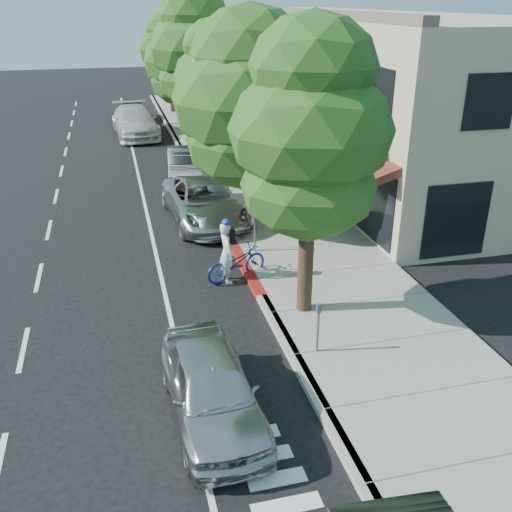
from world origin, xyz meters
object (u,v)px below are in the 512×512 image
object	(u,v)px
dark_suv_far	(131,110)
street_tree_0	(311,135)
street_tree_2	(217,81)
bicycle	(236,262)
street_tree_1	(250,102)
dark_sedan	(185,165)
street_tree_5	(170,51)
cyclist	(227,253)
near_car_a	(212,388)
street_tree_3	(195,50)
silver_suv	(205,202)
white_pickup	(135,122)
street_tree_4	(181,62)
pedestrian	(232,162)

from	to	relation	value
dark_suv_far	street_tree_0	bearing A→B (deg)	-79.83
street_tree_2	bicycle	distance (m)	10.40
street_tree_1	street_tree_2	size ratio (longest dim) A/B	1.08
bicycle	street_tree_1	bearing A→B (deg)	-40.58
bicycle	dark_sedan	size ratio (longest dim) A/B	0.46
street_tree_0	bicycle	world-z (taller)	street_tree_0
street_tree_5	cyclist	bearing A→B (deg)	-93.32
street_tree_0	street_tree_2	xyz separation A→B (m)	(0.00, 12.00, -0.29)
near_car_a	street_tree_2	bearing A→B (deg)	76.05
street_tree_1	bicycle	xyz separation A→B (m)	(-1.30, -3.52, -4.08)
street_tree_3	silver_suv	size ratio (longest dim) A/B	1.53
street_tree_2	street_tree_0	bearing A→B (deg)	-90.00
silver_suv	white_pickup	xyz separation A→B (m)	(-1.70, 15.50, 0.11)
street_tree_5	near_car_a	size ratio (longest dim) A/B	1.71
cyclist	street_tree_2	bearing A→B (deg)	-14.58
street_tree_4	street_tree_0	bearing A→B (deg)	-90.00
bicycle	silver_suv	bearing A→B (deg)	-19.16
street_tree_1	cyclist	distance (m)	5.40
street_tree_3	bicycle	bearing A→B (deg)	-94.79
street_tree_2	cyclist	xyz separation A→B (m)	(-1.60, -9.62, -3.58)
street_tree_0	near_car_a	size ratio (longest dim) A/B	1.82
street_tree_0	street_tree_3	distance (m)	18.01
cyclist	dark_sedan	world-z (taller)	cyclist
cyclist	dark_suv_far	distance (m)	25.41
street_tree_0	near_car_a	world-z (taller)	street_tree_0
street_tree_3	bicycle	distance (m)	16.28
street_tree_4	street_tree_5	distance (m)	6.00
silver_suv	street_tree_3	bearing A→B (deg)	78.19
street_tree_2	dark_sedan	world-z (taller)	street_tree_2
silver_suv	pedestrian	xyz separation A→B (m)	(2.04, 4.61, 0.17)
street_tree_1	street_tree_2	world-z (taller)	street_tree_1
street_tree_4	white_pickup	size ratio (longest dim) A/B	1.14
silver_suv	pedestrian	bearing A→B (deg)	61.96
near_car_a	white_pickup	bearing A→B (deg)	87.36
street_tree_1	silver_suv	world-z (taller)	street_tree_1
street_tree_3	cyclist	world-z (taller)	street_tree_3
street_tree_5	silver_suv	world-z (taller)	street_tree_5
street_tree_2	street_tree_4	bearing A→B (deg)	90.00
dark_sedan	dark_suv_far	size ratio (longest dim) A/B	1.01
dark_sedan	street_tree_1	bearing A→B (deg)	-73.07
bicycle	pedestrian	size ratio (longest dim) A/B	1.27
silver_suv	dark_suv_far	size ratio (longest dim) A/B	1.26
bicycle	white_pickup	xyz separation A→B (m)	(-1.80, 20.52, 0.35)
street_tree_1	dark_sedan	world-z (taller)	street_tree_1
street_tree_3	street_tree_4	xyz separation A→B (m)	(-0.00, 6.00, -1.13)
street_tree_2	pedestrian	world-z (taller)	street_tree_2
white_pickup	pedestrian	world-z (taller)	white_pickup
dark_sedan	pedestrian	size ratio (longest dim) A/B	2.79
street_tree_1	cyclist	size ratio (longest dim) A/B	4.13
cyclist	white_pickup	distance (m)	20.68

